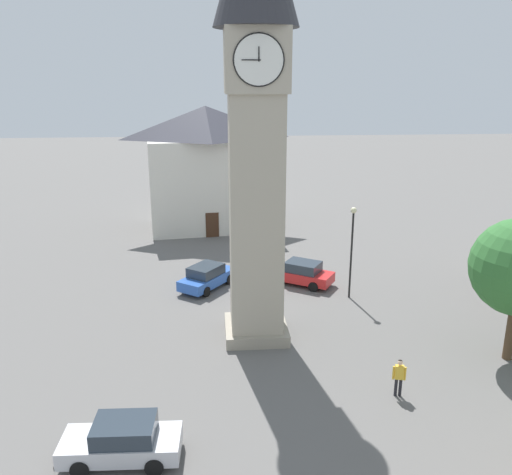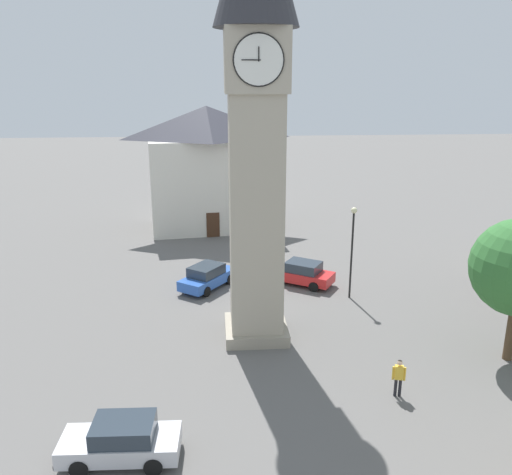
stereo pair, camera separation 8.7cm
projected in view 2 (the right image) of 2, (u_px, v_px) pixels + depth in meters
The scene contains 8 objects.
ground_plane at pixel (256, 335), 27.26m from camera, with size 200.00×200.00×0.00m, color #605E5B.
clock_tower at pixel (256, 83), 23.61m from camera, with size 3.84×3.84×21.51m.
car_blue_kerb at pixel (121, 441), 18.12m from camera, with size 4.19×1.93×1.53m.
car_silver_kerb at pixel (208, 276), 33.22m from camera, with size 3.81×4.32×1.53m.
car_red_corner at pixel (302, 273), 33.81m from camera, with size 4.39×3.64×1.53m.
pedestrian at pixel (399, 375), 21.71m from camera, with size 0.55×0.30×1.69m.
building_terrace_right at pixel (208, 167), 45.49m from camera, with size 11.09×7.57×10.63m.
lamp_post at pixel (352, 239), 30.87m from camera, with size 0.36×0.36×5.65m.
Camera 2 is at (1.91, 24.55, 12.75)m, focal length 36.75 mm.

